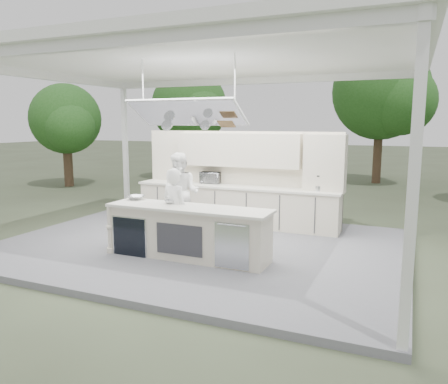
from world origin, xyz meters
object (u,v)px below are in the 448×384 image
at_px(demo_island, 187,232).
at_px(back_counter, 235,205).
at_px(head_chef, 175,211).
at_px(sous_chef, 181,193).

height_order(demo_island, back_counter, same).
relative_size(demo_island, head_chef, 1.92).
distance_m(back_counter, sous_chef, 1.52).
bearing_deg(sous_chef, head_chef, -71.64).
height_order(demo_island, sous_chef, sous_chef).
bearing_deg(back_counter, sous_chef, -125.10).
relative_size(demo_island, sous_chef, 1.73).
height_order(back_counter, head_chef, head_chef).
bearing_deg(demo_island, head_chef, 150.02).
distance_m(back_counter, head_chef, 2.63).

